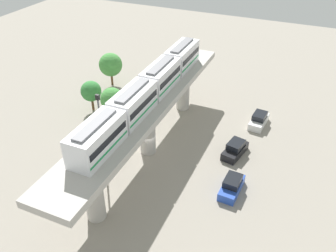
# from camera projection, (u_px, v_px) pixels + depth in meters

# --- Properties ---
(ground_plane) EXTENTS (120.00, 120.00, 0.00)m
(ground_plane) POSITION_uv_depth(u_px,v_px,m) (148.00, 151.00, 44.57)
(ground_plane) COLOR gray
(viaduct) EXTENTS (5.20, 35.80, 6.99)m
(viaduct) POSITION_uv_depth(u_px,v_px,m) (147.00, 114.00, 41.51)
(viaduct) COLOR #B7B2AA
(viaduct) RESTS_ON ground
(train) EXTENTS (2.64, 27.45, 3.24)m
(train) POSITION_uv_depth(u_px,v_px,m) (148.00, 89.00, 40.18)
(train) COLOR white
(train) RESTS_ON viaduct
(parked_car_blue) EXTENTS (2.03, 4.29, 1.76)m
(parked_car_blue) POSITION_uv_depth(u_px,v_px,m) (232.00, 186.00, 38.29)
(parked_car_blue) COLOR #284CB7
(parked_car_blue) RESTS_ON ground
(parked_car_black) EXTENTS (2.61, 4.48, 1.76)m
(parked_car_black) POSITION_uv_depth(u_px,v_px,m) (235.00, 149.00, 43.67)
(parked_car_black) COLOR black
(parked_car_black) RESTS_ON ground
(parked_car_white) EXTENTS (2.18, 4.35, 1.76)m
(parked_car_white) POSITION_uv_depth(u_px,v_px,m) (259.00, 120.00, 49.17)
(parked_car_white) COLOR white
(parked_car_white) RESTS_ON ground
(tree_near_viaduct) EXTENTS (3.19, 3.19, 5.44)m
(tree_near_viaduct) POSITION_uv_depth(u_px,v_px,m) (112.00, 99.00, 47.78)
(tree_near_viaduct) COLOR brown
(tree_near_viaduct) RESTS_ON ground
(tree_mid_lot) EXTENTS (3.00, 3.00, 4.65)m
(tree_mid_lot) POSITION_uv_depth(u_px,v_px,m) (91.00, 91.00, 51.16)
(tree_mid_lot) COLOR brown
(tree_mid_lot) RESTS_ON ground
(tree_far_corner) EXTENTS (3.82, 3.82, 5.51)m
(tree_far_corner) POSITION_uv_depth(u_px,v_px,m) (111.00, 65.00, 57.75)
(tree_far_corner) COLOR brown
(tree_far_corner) RESTS_ON ground
(signal_post) EXTENTS (0.44, 0.28, 9.59)m
(signal_post) POSITION_uv_depth(u_px,v_px,m) (101.00, 129.00, 39.32)
(signal_post) COLOR #4C4C51
(signal_post) RESTS_ON ground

